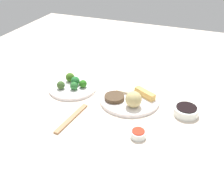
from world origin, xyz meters
name	(u,v)px	position (x,y,z in m)	size (l,w,h in m)	color
tabletop	(132,103)	(0.00, 0.00, 0.01)	(2.20, 2.20, 0.02)	beige
main_plate	(130,99)	(0.00, -0.01, 0.03)	(0.26, 0.26, 0.02)	white
rice_scoop	(134,99)	(0.06, 0.02, 0.07)	(0.07, 0.07, 0.07)	tan
spring_roll	(145,94)	(-0.03, 0.05, 0.05)	(0.10, 0.03, 0.03)	#DBA950
crab_rangoon_wonton	(127,89)	(-0.06, -0.04, 0.04)	(0.08, 0.08, 0.01)	beige
stir_fry_heap	(114,97)	(0.04, -0.07, 0.04)	(0.09, 0.09, 0.02)	#45311F
broccoli_plate	(72,88)	(0.00, -0.29, 0.03)	(0.22, 0.22, 0.01)	white
broccoli_floret_0	(74,86)	(0.02, -0.27, 0.05)	(0.04, 0.04, 0.04)	#286B2D
broccoli_floret_1	(61,85)	(0.04, -0.33, 0.05)	(0.04, 0.04, 0.04)	#3A5928
broccoli_floret_2	(75,81)	(-0.02, -0.29, 0.05)	(0.04, 0.04, 0.04)	#247031
broccoli_floret_3	(70,77)	(-0.04, -0.33, 0.06)	(0.04, 0.04, 0.04)	#38631B
broccoli_floret_4	(83,84)	(-0.01, -0.24, 0.05)	(0.04, 0.04, 0.04)	#286F19
soy_sauce_bowl	(186,111)	(0.01, 0.23, 0.04)	(0.10, 0.10, 0.03)	white
soy_sauce_bowl_liquid	(187,107)	(0.01, 0.23, 0.05)	(0.08, 0.08, 0.00)	black
sauce_ramekin_sweet_and_sour	(138,134)	(0.22, 0.09, 0.03)	(0.06, 0.06, 0.02)	white
sauce_ramekin_sweet_and_sour_liquid	(138,131)	(0.22, 0.09, 0.05)	(0.05, 0.05, 0.00)	red
chopsticks_pair	(72,118)	(0.21, -0.18, 0.02)	(0.21, 0.02, 0.01)	#AB7D54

